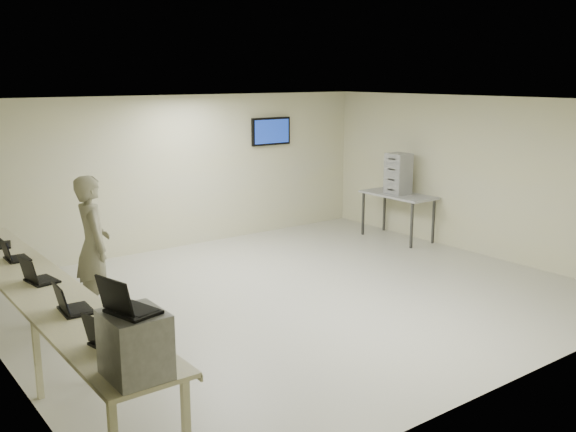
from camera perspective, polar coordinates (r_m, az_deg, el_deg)
room at (r=9.13m, az=0.70°, el=1.47°), size 8.01×7.01×2.81m
workbench at (r=7.65m, az=-21.21°, el=-6.09°), size 0.76×6.00×0.90m
equipment_box at (r=5.06m, az=-13.44°, el=-11.05°), size 0.43×0.49×0.51m
laptop_on_box at (r=4.92m, az=-14.26°, el=-7.64°), size 0.40×0.44×0.30m
laptop_0 at (r=5.68m, az=-15.81°, el=-10.50°), size 0.39×0.43×0.30m
laptop_1 at (r=6.58m, az=-18.83°, el=-7.50°), size 0.33×0.40×0.30m
laptop_2 at (r=7.62m, az=-21.47°, el=-5.00°), size 0.36×0.41×0.29m
laptop_3 at (r=8.64m, az=-23.30°, el=-3.19°), size 0.29×0.36×0.28m
soldier at (r=8.87m, az=-16.93°, el=-2.53°), size 0.54×0.74×1.88m
side_table at (r=12.61m, az=9.76°, el=1.64°), size 0.70×1.50×0.90m
storage_bins at (r=12.52m, az=9.77°, el=3.73°), size 0.37×0.42×0.79m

